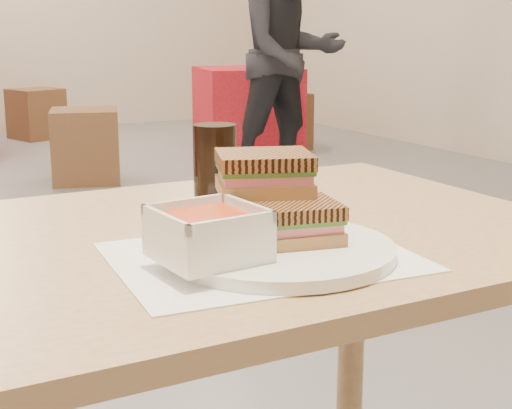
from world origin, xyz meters
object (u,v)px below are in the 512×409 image
soup_bowl (208,236)px  cola_glass (215,170)px  panini_lower (292,222)px  bg_table_1 (247,109)px  patron_b (291,54)px  bg_chair_2r (36,114)px  bg_chair_1l (86,146)px  plate (280,250)px  bg_chair_1r (280,121)px  main_table (157,319)px

soup_bowl → cola_glass: 0.28m
panini_lower → bg_table_1: size_ratio=0.14×
cola_glass → patron_b: (2.17, 3.40, 0.02)m
bg_table_1 → bg_chair_2r: size_ratio=1.78×
soup_bowl → panini_lower: bearing=7.5°
soup_bowl → bg_chair_2r: (1.19, 6.37, -0.57)m
soup_bowl → bg_chair_2r: bearing=79.5°
bg_chair_2r → panini_lower: bearing=-99.5°
bg_table_1 → cola_glass: bearing=-118.2°
cola_glass → bg_table_1: bearing=61.8°
bg_table_1 → bg_chair_1l: bg_table_1 is taller
panini_lower → bg_chair_2r: panini_lower is taller
panini_lower → plate: bearing=-165.5°
bg_chair_1r → bg_chair_2r: 2.31m
plate → panini_lower: (0.02, 0.01, 0.03)m
bg_chair_1l → plate: bearing=-102.4°
main_table → patron_b: size_ratio=0.72×
bg_chair_1l → bg_chair_1r: bg_chair_1l is taller
bg_table_1 → bg_chair_1r: bg_table_1 is taller
main_table → soup_bowl: (0.01, -0.16, 0.16)m
plate → soup_bowl: (-0.10, -0.01, 0.03)m
soup_bowl → patron_b: 4.31m
main_table → bg_chair_1r: bearing=58.1°
bg_chair_1l → patron_b: size_ratio=0.32×
panini_lower → patron_b: 4.23m
soup_bowl → bg_table_1: bearing=61.9°
panini_lower → bg_chair_2r: 6.46m
main_table → bg_chair_2r: bearing=79.1°
bg_chair_1l → bg_chair_1r: size_ratio=1.15×
plate → panini_lower: bearing=14.5°
main_table → patron_b: (2.30, 3.49, 0.20)m
soup_bowl → bg_chair_1l: 4.35m
bg_table_1 → panini_lower: bearing=-117.1°
soup_bowl → bg_chair_2r: 6.50m
soup_bowl → bg_chair_1l: bearing=76.2°
plate → bg_chair_1r: (2.77, 4.78, -0.52)m
plate → patron_b: 4.24m
bg_chair_1l → bg_table_1: bearing=23.1°
panini_lower → bg_chair_1r: 5.53m
cola_glass → bg_chair_1l: bearing=77.1°
plate → bg_table_1: 5.47m
bg_chair_1l → bg_chair_1r: bearing=17.8°
plate → bg_chair_1l: (0.92, 4.18, -0.52)m
bg_chair_1r → main_table: bearing=-121.9°
plate → patron_b: patron_b is taller
plate → bg_chair_1l: 4.31m
soup_bowl → bg_chair_1r: size_ratio=0.26×
plate → cola_glass: cola_glass is taller
cola_glass → bg_chair_1l: cola_glass is taller
plate → soup_bowl: soup_bowl is taller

